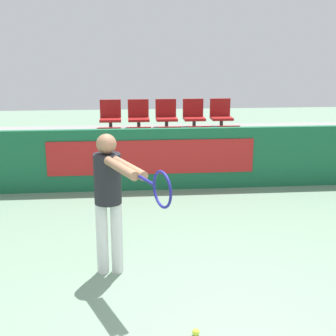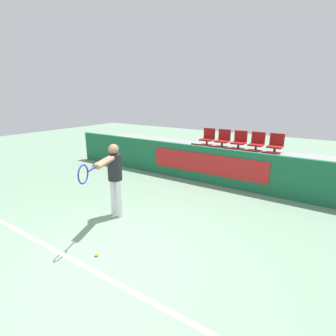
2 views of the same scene
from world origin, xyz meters
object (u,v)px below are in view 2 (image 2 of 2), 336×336
stadium_chair_5 (208,137)px  tennis_ball (97,254)px  stadium_chair_7 (239,140)px  stadium_chair_4 (267,164)px  stadium_chair_3 (247,161)px  stadium_chair_6 (223,139)px  tennis_player (113,174)px  stadium_chair_9 (276,144)px  stadium_chair_8 (257,142)px  stadium_chair_2 (228,158)px  stadium_chair_1 (211,156)px  stadium_chair_0 (195,154)px

stadium_chair_5 → tennis_ball: (0.89, -5.94, -1.06)m
stadium_chair_7 → stadium_chair_4: bearing=-38.9°
stadium_chair_3 → tennis_ball: 5.13m
stadium_chair_6 → tennis_ball: stadium_chair_6 is taller
stadium_chair_7 → tennis_player: tennis_player is taller
stadium_chair_4 → stadium_chair_9: stadium_chair_9 is taller
tennis_player → stadium_chair_8: bearing=48.7°
stadium_chair_8 → stadium_chair_9: size_ratio=1.00×
stadium_chair_2 → stadium_chair_3: size_ratio=1.00×
tennis_ball → stadium_chair_8: bearing=82.2°
stadium_chair_8 → stadium_chair_1: bearing=-141.1°
stadium_chair_3 → tennis_player: bearing=-112.2°
tennis_player → tennis_ball: bearing=-80.7°
stadium_chair_4 → tennis_player: size_ratio=0.36×
stadium_chair_7 → tennis_ball: (-0.25, -5.94, -1.06)m
stadium_chair_4 → stadium_chair_8: stadium_chair_8 is taller
stadium_chair_6 → stadium_chair_9: (1.71, 0.00, 0.00)m
tennis_player → stadium_chair_2: bearing=52.4°
stadium_chair_7 → stadium_chair_6: bearing=180.0°
stadium_chair_1 → stadium_chair_5: 1.16m
stadium_chair_6 → tennis_player: tennis_player is taller
stadium_chair_3 → stadium_chair_4: size_ratio=1.00×
stadium_chair_7 → tennis_ball: stadium_chair_7 is taller
tennis_player → stadium_chair_5: bearing=68.7°
stadium_chair_0 → tennis_player: 3.85m
stadium_chair_1 → stadium_chair_2: same height
stadium_chair_5 → tennis_player: (0.14, -4.75, -0.12)m
stadium_chair_2 → tennis_ball: bearing=-92.8°
stadium_chair_1 → stadium_chair_6: stadium_chair_6 is taller
stadium_chair_7 → stadium_chair_3: bearing=-58.2°
stadium_chair_8 → stadium_chair_6: bearing=180.0°
stadium_chair_6 → stadium_chair_8: same height
tennis_ball → stadium_chair_5: bearing=98.6°
stadium_chair_0 → stadium_chair_7: bearing=38.9°
stadium_chair_5 → stadium_chair_8: bearing=0.0°
stadium_chair_2 → tennis_ball: stadium_chair_2 is taller
stadium_chair_1 → stadium_chair_3: same height
stadium_chair_2 → stadium_chair_4: 1.14m
stadium_chair_3 → stadium_chair_0: bearing=180.0°
stadium_chair_3 → tennis_ball: (-0.82, -5.02, -0.64)m
stadium_chair_4 → stadium_chair_8: (-0.57, 0.92, 0.42)m
stadium_chair_2 → stadium_chair_6: 1.16m
stadium_chair_2 → stadium_chair_3: 0.57m
stadium_chair_1 → stadium_chair_7: 1.16m
stadium_chair_2 → stadium_chair_7: bearing=90.0°
stadium_chair_2 → stadium_chair_6: size_ratio=1.00×
stadium_chair_3 → stadium_chair_5: 1.99m
stadium_chair_9 → tennis_player: 5.21m
stadium_chair_6 → stadium_chair_7: same height
stadium_chair_2 → stadium_chair_9: (1.14, 0.92, 0.42)m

